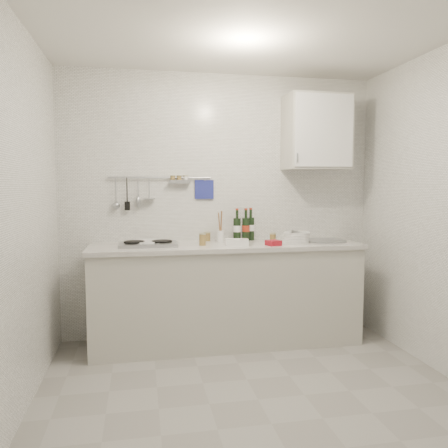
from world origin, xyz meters
name	(u,v)px	position (x,y,z in m)	size (l,w,h in m)	color
floor	(258,399)	(0.00, 0.00, 0.00)	(3.00, 3.00, 0.00)	gray
ceiling	(261,17)	(0.00, 0.00, 2.50)	(3.00, 3.00, 0.00)	silver
back_wall	(220,206)	(0.00, 1.40, 1.25)	(3.00, 0.02, 2.50)	silver
wall_left	(13,219)	(-1.50, 0.00, 1.25)	(0.02, 2.80, 2.50)	silver
counter	(227,296)	(0.01, 1.10, 0.43)	(2.44, 0.64, 0.96)	#B0AEA2
wall_rail	(158,188)	(-0.60, 1.37, 1.43)	(0.98, 0.09, 0.34)	#93969B
wall_cabinet	(317,133)	(0.90, 1.22, 1.95)	(0.60, 0.38, 0.70)	#B0AEA2
plate_stack_hob	(144,243)	(-0.73, 1.15, 0.94)	(0.31, 0.30, 0.04)	#537BBD
plate_stack_sink	(295,237)	(0.65, 1.10, 0.97)	(0.30, 0.29, 0.10)	white
wine_bottles	(245,225)	(0.21, 1.29, 1.07)	(0.22, 0.14, 0.31)	black
butter_dish	(237,242)	(0.07, 0.97, 0.95)	(0.20, 0.10, 0.06)	white
strawberry_punnet	(273,243)	(0.39, 0.92, 0.94)	(0.11, 0.11, 0.05)	#B11322
utensil_crock	(220,235)	(-0.03, 1.24, 0.99)	(0.07, 0.07, 0.29)	white
jar_a	(207,236)	(-0.14, 1.34, 0.96)	(0.06, 0.06, 0.09)	olive
jar_b	(273,237)	(0.49, 1.25, 0.96)	(0.06, 0.06, 0.08)	olive
jar_c	(273,237)	(0.47, 1.20, 0.96)	(0.06, 0.06, 0.08)	olive
jar_d	(202,239)	(-0.23, 1.04, 0.97)	(0.06, 0.06, 0.11)	olive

